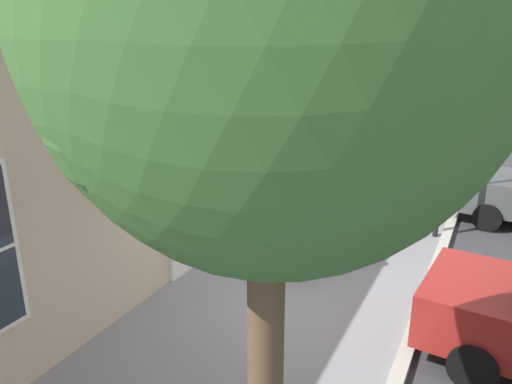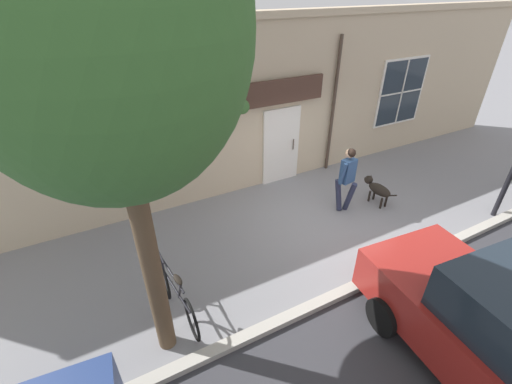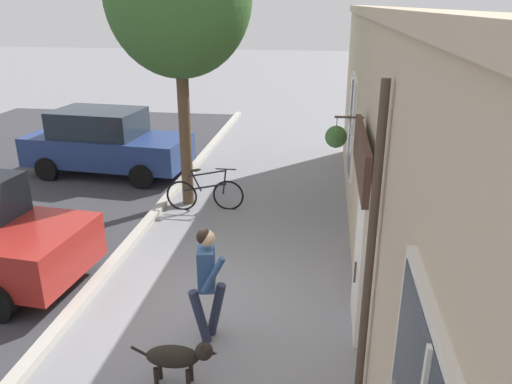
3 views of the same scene
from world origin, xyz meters
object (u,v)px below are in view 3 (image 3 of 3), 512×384
object	(u,v)px
pedestrian_walking	(207,275)
parked_car_nearest_curb	(106,142)
leaning_bicycle	(205,194)
dog_on_leash	(178,357)

from	to	relation	value
pedestrian_walking	parked_car_nearest_curb	world-z (taller)	parked_car_nearest_curb
pedestrian_walking	leaning_bicycle	distance (m)	4.70
parked_car_nearest_curb	pedestrian_walking	bearing A→B (deg)	123.24
pedestrian_walking	dog_on_leash	xyz separation A→B (m)	(0.15, 0.95, -0.58)
pedestrian_walking	parked_car_nearest_curb	size ratio (longest dim) A/B	0.37
leaning_bicycle	parked_car_nearest_curb	xyz separation A→B (m)	(3.21, -2.11, 0.50)
dog_on_leash	parked_car_nearest_curb	distance (m)	8.68
pedestrian_walking	dog_on_leash	bearing A→B (deg)	81.16
dog_on_leash	leaning_bicycle	xyz separation A→B (m)	(0.98, -5.47, -0.04)
leaning_bicycle	parked_car_nearest_curb	world-z (taller)	parked_car_nearest_curb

